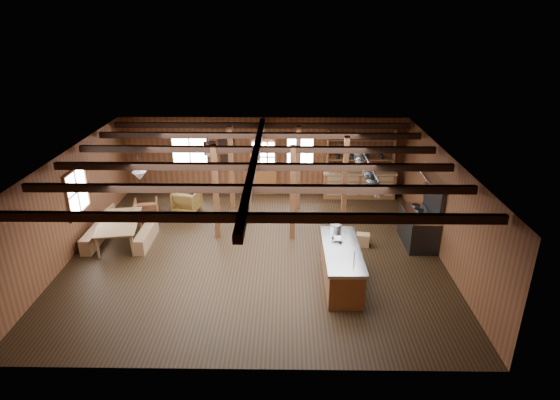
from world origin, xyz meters
name	(u,v)px	position (x,y,z in m)	size (l,w,h in m)	color
room	(255,206)	(0.00, 0.00, 1.40)	(10.04, 9.04, 2.84)	black
ceiling_joists	(255,158)	(0.00, 0.18, 2.68)	(9.80, 8.82, 0.18)	black
timber_posts	(277,180)	(0.52, 2.08, 1.40)	(3.95, 2.35, 2.80)	#492814
back_door	(264,171)	(0.00, 4.45, 0.88)	(1.02, 0.08, 2.15)	brown
window_back_left	(190,151)	(-2.60, 4.46, 1.60)	(1.32, 0.06, 1.32)	white
window_back_right	(300,151)	(1.30, 4.46, 1.60)	(1.02, 0.06, 1.32)	white
window_left	(77,192)	(-4.96, 0.50, 1.60)	(0.14, 1.24, 1.32)	white
notice_boards	(221,150)	(-1.50, 4.46, 1.64)	(1.08, 0.03, 0.90)	white
back_counter	(359,181)	(3.40, 4.20, 0.60)	(2.55, 0.60, 2.45)	brown
pendant_lamps	(177,164)	(-2.25, 1.00, 2.25)	(1.86, 2.36, 0.66)	#29292C
pot_rack	(367,171)	(2.95, 0.37, 2.29)	(0.41, 3.00, 0.45)	#29292C
kitchen_island	(341,265)	(2.17, -1.47, 0.48)	(0.89, 2.50, 1.20)	brown
step_stool	(363,240)	(3.00, 0.47, 0.18)	(0.41, 0.29, 0.37)	olive
commercial_range	(421,223)	(4.65, 0.65, 0.65)	(0.84, 1.63, 2.02)	#29292C
dining_table	(121,232)	(-3.90, 0.55, 0.34)	(1.95, 1.09, 0.69)	brown
bench_wall	(96,235)	(-4.65, 0.55, 0.23)	(0.31, 1.66, 0.46)	olive
bench_aisle	(146,236)	(-3.20, 0.55, 0.22)	(0.30, 1.58, 0.43)	olive
armchair_a	(146,209)	(-3.64, 2.19, 0.33)	(0.71, 0.73, 0.67)	brown
armchair_b	(187,201)	(-2.47, 2.84, 0.37)	(0.78, 0.81, 0.73)	brown
armchair_c	(120,219)	(-4.20, 1.36, 0.37)	(0.79, 0.81, 0.74)	brown
counter_pot	(336,227)	(2.10, -0.46, 1.02)	(0.28, 0.28, 0.17)	silver
bowl	(337,239)	(2.08, -1.05, 0.97)	(0.29, 0.29, 0.07)	silver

